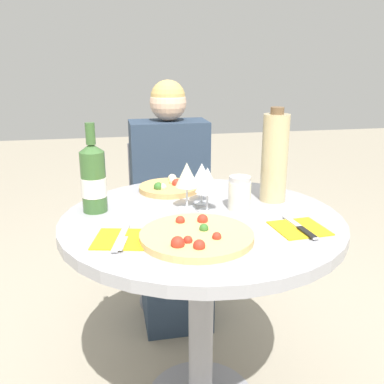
% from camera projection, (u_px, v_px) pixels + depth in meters
% --- Properties ---
extents(dining_table, '(0.92, 0.92, 0.76)m').
position_uv_depth(dining_table, '(201.00, 255.00, 1.45)').
color(dining_table, gray).
rests_on(dining_table, ground_plane).
extents(chair_behind_diner, '(0.38, 0.38, 0.84)m').
position_uv_depth(chair_behind_diner, '(169.00, 225.00, 2.25)').
color(chair_behind_diner, slate).
rests_on(chair_behind_diner, ground_plane).
extents(seated_diner, '(0.37, 0.43, 1.16)m').
position_uv_depth(seated_diner, '(173.00, 217.00, 2.09)').
color(seated_diner, '#28384C').
rests_on(seated_diner, ground_plane).
extents(pizza_large, '(0.33, 0.33, 0.05)m').
position_uv_depth(pizza_large, '(196.00, 236.00, 1.22)').
color(pizza_large, '#DBB26B').
rests_on(pizza_large, dining_table).
extents(pizza_small_far, '(0.23, 0.23, 0.05)m').
position_uv_depth(pizza_small_far, '(169.00, 187.00, 1.68)').
color(pizza_small_far, tan).
rests_on(pizza_small_far, dining_table).
extents(wine_bottle, '(0.08, 0.08, 0.30)m').
position_uv_depth(wine_bottle, '(93.00, 178.00, 1.42)').
color(wine_bottle, '#38602D').
rests_on(wine_bottle, dining_table).
extents(tall_carafe, '(0.09, 0.09, 0.34)m').
position_uv_depth(tall_carafe, '(275.00, 157.00, 1.52)').
color(tall_carafe, tan).
rests_on(tall_carafe, dining_table).
extents(sugar_shaker, '(0.08, 0.08, 0.12)m').
position_uv_depth(sugar_shaker, '(240.00, 193.00, 1.45)').
color(sugar_shaker, silver).
rests_on(sugar_shaker, dining_table).
extents(wine_glass_back_right, '(0.07, 0.07, 0.15)m').
position_uv_depth(wine_glass_back_right, '(202.00, 174.00, 1.50)').
color(wine_glass_back_right, silver).
rests_on(wine_glass_back_right, dining_table).
extents(wine_glass_center, '(0.08, 0.08, 0.16)m').
position_uv_depth(wine_glass_center, '(187.00, 175.00, 1.44)').
color(wine_glass_center, silver).
rests_on(wine_glass_center, dining_table).
extents(wine_glass_front_right, '(0.08, 0.08, 0.15)m').
position_uv_depth(wine_glass_front_right, '(207.00, 180.00, 1.42)').
color(wine_glass_front_right, silver).
rests_on(wine_glass_front_right, dining_table).
extents(place_setting_left, '(0.18, 0.19, 0.01)m').
position_uv_depth(place_setting_left, '(121.00, 239.00, 1.22)').
color(place_setting_left, gold).
rests_on(place_setting_left, dining_table).
extents(place_setting_right, '(0.16, 0.19, 0.01)m').
position_uv_depth(place_setting_right, '(300.00, 228.00, 1.29)').
color(place_setting_right, gold).
rests_on(place_setting_right, dining_table).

